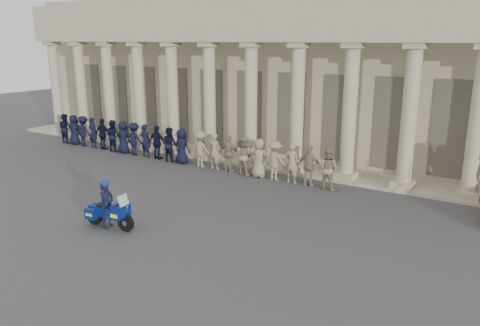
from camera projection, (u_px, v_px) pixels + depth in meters
The scene contains 5 objects.
ground at pixel (168, 218), 17.36m from camera, with size 90.00×90.00×0.00m, color #3B3B3E.
building at pixel (328, 72), 28.20m from camera, with size 40.00×12.50×9.00m.
officer_rank at pixel (170, 144), 25.18m from camera, with size 18.73×0.71×1.88m.
motorcycle at pixel (110, 213), 16.30m from camera, with size 2.04×0.88×1.31m.
rider at pixel (107, 204), 16.27m from camera, with size 0.46×0.64×1.75m.
Camera 1 is at (11.06, -12.23, 6.39)m, focal length 35.00 mm.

